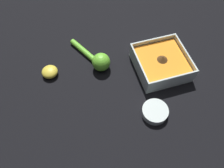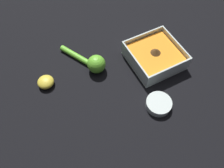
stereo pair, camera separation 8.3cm
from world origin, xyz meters
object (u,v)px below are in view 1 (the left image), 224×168
square_dish (161,63)px  lemon_half (50,72)px  lemon_squeezer (98,60)px  spice_bowl (155,112)px

square_dish → lemon_half: size_ratio=3.15×
lemon_squeezer → lemon_half: bearing=-120.3°
lemon_squeezer → spice_bowl: bearing=-0.7°
square_dish → lemon_squeezer: size_ratio=0.96×
square_dish → lemon_squeezer: 0.26m
square_dish → lemon_half: 0.45m
square_dish → spice_bowl: size_ratio=2.13×
spice_bowl → lemon_squeezer: bearing=-152.7°
square_dish → lemon_half: (-0.10, -0.44, -0.01)m
square_dish → spice_bowl: square_dish is taller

